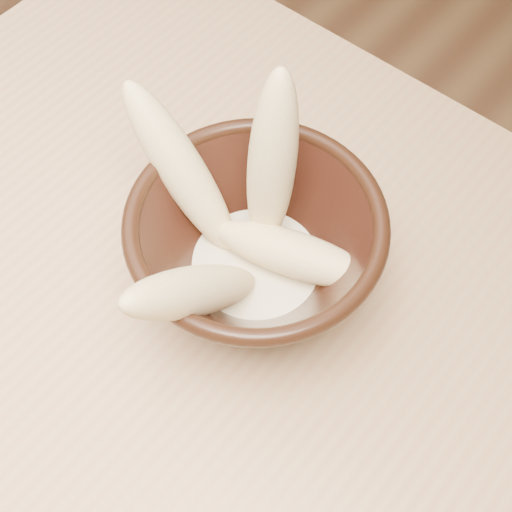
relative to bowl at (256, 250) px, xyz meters
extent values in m
cylinder|color=tan|center=(-0.35, 0.21, -0.45)|extent=(0.05, 0.05, 0.71)
cylinder|color=black|center=(0.00, 0.00, -0.05)|extent=(0.08, 0.08, 0.01)
cylinder|color=black|center=(0.00, 0.00, -0.03)|extent=(0.08, 0.08, 0.01)
torus|color=black|center=(0.00, 0.00, 0.04)|extent=(0.19, 0.19, 0.01)
cylinder|color=beige|center=(0.00, 0.00, -0.02)|extent=(0.10, 0.10, 0.01)
ellipsoid|color=#D4BA7D|center=(-0.01, 0.04, 0.05)|extent=(0.06, 0.08, 0.16)
ellipsoid|color=#D4BA7D|center=(-0.07, 0.00, 0.03)|extent=(0.13, 0.05, 0.13)
ellipsoid|color=#D4BA7D|center=(0.02, 0.01, 0.00)|extent=(0.13, 0.07, 0.04)
ellipsoid|color=#D4BA7D|center=(0.00, -0.06, 0.03)|extent=(0.05, 0.13, 0.13)
camera|label=1|loc=(0.17, -0.21, 0.45)|focal=50.00mm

